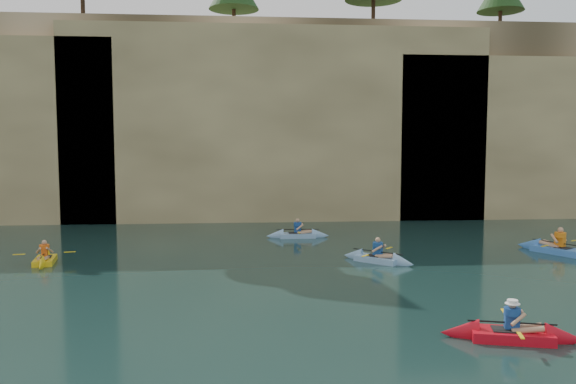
{
  "coord_description": "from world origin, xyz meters",
  "views": [
    {
      "loc": [
        -0.09,
        -9.96,
        4.47
      ],
      "look_at": [
        1.31,
        6.83,
        3.0
      ],
      "focal_mm": 35.0,
      "sensor_mm": 36.0,
      "label": 1
    }
  ],
  "objects": [
    {
      "name": "main_kayaker",
      "position": [
        6.0,
        1.97,
        0.16
      ],
      "size": [
        3.22,
        2.1,
        1.16
      ],
      "rotation": [
        0.0,
        0.0,
        -0.26
      ],
      "color": "red",
      "rests_on": "ground"
    },
    {
      "name": "kayaker_yellow",
      "position": [
        -7.42,
        11.32,
        0.14
      ],
      "size": [
        2.15,
        2.74,
        1.09
      ],
      "rotation": [
        0.0,
        0.0,
        -1.39
      ],
      "color": "yellow",
      "rests_on": "ground"
    },
    {
      "name": "cliff",
      "position": [
        0.0,
        30.0,
        6.0
      ],
      "size": [
        70.0,
        16.0,
        12.0
      ],
      "primitive_type": "cube",
      "color": "tan",
      "rests_on": "ground"
    },
    {
      "name": "sea_cave_center",
      "position": [
        -4.0,
        21.95,
        1.6
      ],
      "size": [
        3.5,
        1.0,
        3.2
      ],
      "primitive_type": "cube",
      "color": "black",
      "rests_on": "ground"
    },
    {
      "name": "sea_cave_east",
      "position": [
        10.0,
        21.95,
        2.25
      ],
      "size": [
        5.0,
        1.0,
        4.5
      ],
      "primitive_type": "cube",
      "color": "black",
      "rests_on": "ground"
    },
    {
      "name": "cliff_slab_center",
      "position": [
        2.0,
        22.6,
        5.7
      ],
      "size": [
        24.0,
        2.4,
        11.4
      ],
      "primitive_type": "cube",
      "color": "tan",
      "rests_on": "ground"
    },
    {
      "name": "kayaker_ltblue_near",
      "position": [
        5.0,
        10.5,
        0.14
      ],
      "size": [
        2.67,
        2.5,
        1.17
      ],
      "rotation": [
        0.0,
        0.0,
        -0.73
      ],
      "color": "#7EA9D3",
      "rests_on": "ground"
    },
    {
      "name": "kayaker_ltblue_mid",
      "position": [
        2.54,
        16.2,
        0.14
      ],
      "size": [
        3.0,
        2.25,
        1.13
      ],
      "rotation": [
        0.0,
        0.0,
        -0.03
      ],
      "color": "#7CA6D0",
      "rests_on": "ground"
    },
    {
      "name": "kayaker_blue_east",
      "position": [
        12.74,
        11.45,
        0.16
      ],
      "size": [
        2.58,
        3.68,
        1.34
      ],
      "rotation": [
        0.0,
        0.0,
        2.09
      ],
      "color": "#3E7BD2",
      "rests_on": "ground"
    }
  ]
}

